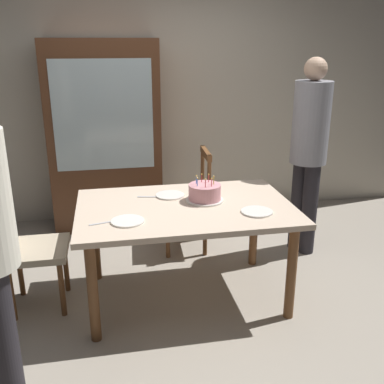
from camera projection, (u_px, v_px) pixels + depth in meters
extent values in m
plane|color=#9E9384|center=(186.00, 296.00, 3.44)|extent=(6.40, 6.40, 0.00)
cube|color=beige|center=(155.00, 97.00, 4.73)|extent=(6.40, 0.10, 2.60)
cube|color=beige|center=(185.00, 208.00, 3.20)|extent=(1.55, 1.01, 0.04)
cylinder|color=brown|center=(93.00, 292.00, 2.82)|extent=(0.07, 0.07, 0.71)
cylinder|color=brown|center=(291.00, 273.00, 3.06)|extent=(0.07, 0.07, 0.71)
cylinder|color=brown|center=(95.00, 239.00, 3.58)|extent=(0.07, 0.07, 0.71)
cylinder|color=brown|center=(254.00, 227.00, 3.82)|extent=(0.07, 0.07, 0.71)
cylinder|color=silver|center=(205.00, 200.00, 3.29)|extent=(0.28, 0.28, 0.01)
cylinder|color=#D18C93|center=(205.00, 192.00, 3.27)|extent=(0.24, 0.24, 0.11)
cylinder|color=yellow|center=(214.00, 181.00, 3.25)|extent=(0.01, 0.01, 0.05)
sphere|color=#FFC64C|center=(214.00, 176.00, 3.23)|extent=(0.01, 0.01, 0.01)
cylinder|color=#E54C4C|center=(209.00, 179.00, 3.30)|extent=(0.01, 0.01, 0.05)
sphere|color=#FFC64C|center=(209.00, 174.00, 3.28)|extent=(0.01, 0.01, 0.01)
cylinder|color=#E54C4C|center=(202.00, 179.00, 3.30)|extent=(0.01, 0.01, 0.05)
sphere|color=#FFC64C|center=(202.00, 174.00, 3.29)|extent=(0.01, 0.01, 0.01)
cylinder|color=#4C7FE5|center=(196.00, 180.00, 3.26)|extent=(0.01, 0.01, 0.05)
sphere|color=#FFC64C|center=(196.00, 176.00, 3.25)|extent=(0.01, 0.01, 0.01)
cylinder|color=#4C7FE5|center=(197.00, 182.00, 3.21)|extent=(0.01, 0.01, 0.05)
sphere|color=#FFC64C|center=(197.00, 178.00, 3.20)|extent=(0.01, 0.01, 0.01)
cylinder|color=#E54C4C|center=(205.00, 184.00, 3.18)|extent=(0.01, 0.01, 0.05)
sphere|color=#FFC64C|center=(205.00, 179.00, 3.17)|extent=(0.01, 0.01, 0.01)
cylinder|color=#E54C4C|center=(212.00, 183.00, 3.20)|extent=(0.01, 0.01, 0.05)
sphere|color=#FFC64C|center=(212.00, 178.00, 3.19)|extent=(0.01, 0.01, 0.01)
cylinder|color=white|center=(128.00, 221.00, 2.90)|extent=(0.22, 0.22, 0.01)
cylinder|color=white|center=(170.00, 195.00, 3.39)|extent=(0.22, 0.22, 0.01)
cylinder|color=white|center=(257.00, 212.00, 3.06)|extent=(0.22, 0.22, 0.01)
cube|color=silver|center=(103.00, 223.00, 2.88)|extent=(0.18, 0.06, 0.01)
cube|color=silver|center=(149.00, 197.00, 3.36)|extent=(0.18, 0.05, 0.01)
cube|color=brown|center=(184.00, 204.00, 4.08)|extent=(0.46, 0.46, 0.05)
cylinder|color=brown|center=(165.00, 221.00, 4.30)|extent=(0.04, 0.04, 0.42)
cylinder|color=brown|center=(168.00, 236.00, 3.98)|extent=(0.04, 0.04, 0.42)
cylinder|color=brown|center=(199.00, 219.00, 4.34)|extent=(0.04, 0.04, 0.42)
cylinder|color=brown|center=(205.00, 234.00, 4.02)|extent=(0.04, 0.04, 0.42)
cylinder|color=brown|center=(203.00, 171.00, 4.20)|extent=(0.04, 0.04, 0.50)
cylinder|color=brown|center=(209.00, 183.00, 3.86)|extent=(0.04, 0.04, 0.50)
cube|color=brown|center=(206.00, 153.00, 3.96)|extent=(0.06, 0.40, 0.06)
cube|color=tan|center=(36.00, 250.00, 3.18)|extent=(0.44, 0.44, 0.05)
cylinder|color=brown|center=(62.00, 289.00, 3.13)|extent=(0.04, 0.04, 0.42)
cylinder|color=brown|center=(66.00, 266.00, 3.45)|extent=(0.04, 0.04, 0.42)
cylinder|color=brown|center=(11.00, 294.00, 3.07)|extent=(0.04, 0.04, 0.42)
cylinder|color=brown|center=(20.00, 270.00, 3.39)|extent=(0.04, 0.04, 0.42)
cube|color=tan|center=(2.00, 220.00, 3.06)|extent=(0.05, 0.40, 0.50)
cylinder|color=#262328|center=(4.00, 342.00, 2.28)|extent=(0.14, 0.14, 0.82)
cylinder|color=#262328|center=(298.00, 205.00, 4.12)|extent=(0.14, 0.14, 0.85)
cylinder|color=#262328|center=(309.00, 209.00, 4.02)|extent=(0.14, 0.14, 0.85)
cylinder|color=gray|center=(311.00, 123.00, 3.82)|extent=(0.32, 0.32, 0.71)
sphere|color=#D8AD8C|center=(316.00, 69.00, 3.67)|extent=(0.19, 0.19, 0.19)
cube|color=#56331E|center=(105.00, 137.00, 4.48)|extent=(1.10, 0.44, 1.90)
cube|color=silver|center=(103.00, 116.00, 4.19)|extent=(0.94, 0.01, 1.04)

